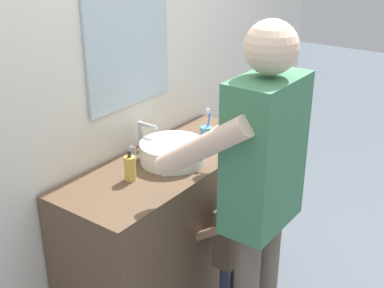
{
  "coord_description": "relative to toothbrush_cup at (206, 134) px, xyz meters",
  "views": [
    {
      "loc": [
        -1.98,
        -1.3,
        2.11
      ],
      "look_at": [
        0.0,
        0.15,
        1.03
      ],
      "focal_mm": 47.63,
      "sensor_mm": 36.0,
      "label": 1
    }
  ],
  "objects": [
    {
      "name": "back_wall",
      "position": [
        -0.33,
        0.33,
        0.41
      ],
      "size": [
        4.4,
        0.1,
        2.7
      ],
      "color": "silver",
      "rests_on": "ground"
    },
    {
      "name": "vanity_cabinet",
      "position": [
        -0.33,
        0.01,
        -0.5
      ],
      "size": [
        1.39,
        0.54,
        0.89
      ],
      "primitive_type": "cube",
      "color": "brown",
      "rests_on": "ground"
    },
    {
      "name": "sink_basin",
      "position": [
        -0.33,
        -0.01,
        0.01
      ],
      "size": [
        0.36,
        0.36,
        0.11
      ],
      "color": "white",
      "rests_on": "vanity_cabinet"
    },
    {
      "name": "faucet",
      "position": [
        -0.33,
        0.21,
        0.03
      ],
      "size": [
        0.18,
        0.14,
        0.18
      ],
      "color": "#B7BABF",
      "rests_on": "vanity_cabinet"
    },
    {
      "name": "toothbrush_cup",
      "position": [
        0.0,
        0.0,
        0.0
      ],
      "size": [
        0.07,
        0.07,
        0.21
      ],
      "color": "#4C8EB2",
      "rests_on": "vanity_cabinet"
    },
    {
      "name": "soap_bottle",
      "position": [
        -0.63,
        0.03,
        0.02
      ],
      "size": [
        0.06,
        0.06,
        0.17
      ],
      "color": "gold",
      "rests_on": "vanity_cabinet"
    },
    {
      "name": "child_toddler",
      "position": [
        -0.33,
        -0.39,
        -0.43
      ],
      "size": [
        0.26,
        0.26,
        0.85
      ],
      "color": "#2D334C",
      "rests_on": "ground"
    },
    {
      "name": "adult_parent",
      "position": [
        -0.47,
        -0.62,
        0.11
      ],
      "size": [
        0.54,
        0.57,
        1.75
      ],
      "color": "#6B5B4C",
      "rests_on": "ground"
    }
  ]
}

